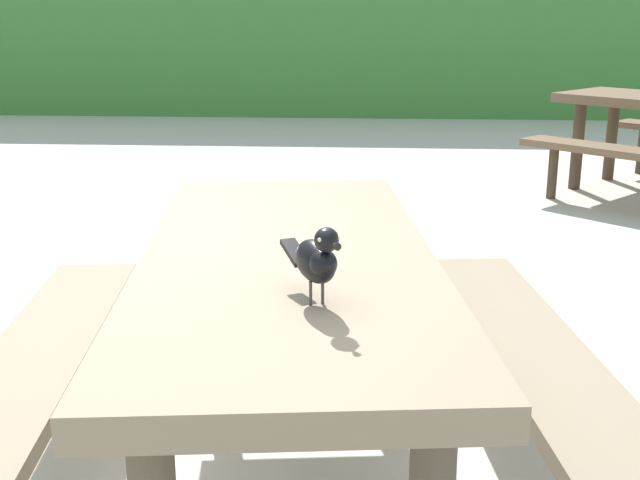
# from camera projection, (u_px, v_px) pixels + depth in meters

# --- Properties ---
(hedge_wall) EXTENTS (28.00, 2.36, 2.28)m
(hedge_wall) POSITION_uv_depth(u_px,v_px,m) (334.00, 26.00, 11.33)
(hedge_wall) COLOR #428438
(hedge_wall) RESTS_ON ground
(picnic_table_foreground) EXTENTS (1.87, 1.89, 0.74)m
(picnic_table_foreground) POSITION_uv_depth(u_px,v_px,m) (289.00, 315.00, 2.19)
(picnic_table_foreground) COLOR #84725B
(picnic_table_foreground) RESTS_ON ground
(bird_grackle) EXTENTS (0.16, 0.27, 0.18)m
(bird_grackle) POSITION_uv_depth(u_px,v_px,m) (317.00, 259.00, 1.71)
(bird_grackle) COLOR black
(bird_grackle) RESTS_ON picnic_table_foreground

